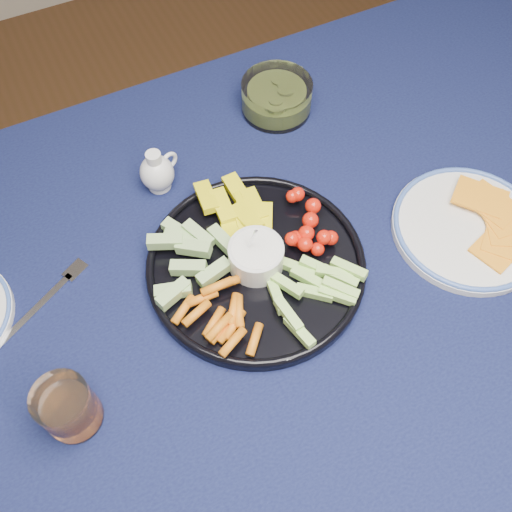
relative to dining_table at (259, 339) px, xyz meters
name	(u,v)px	position (x,y,z in m)	size (l,w,h in m)	color
dining_table	(259,339)	(0.00, 0.00, 0.00)	(1.67, 1.07, 0.75)	#4F2A1A
crudite_platter	(254,263)	(0.03, 0.07, 0.11)	(0.33, 0.33, 0.11)	black
creamer_pitcher	(157,172)	(-0.04, 0.29, 0.12)	(0.07, 0.06, 0.08)	silver
pickle_bowl	(277,98)	(0.21, 0.36, 0.11)	(0.13, 0.13, 0.06)	silver
cheese_plate	(469,226)	(0.36, -0.02, 0.10)	(0.24, 0.24, 0.03)	silver
juice_tumbler	(69,409)	(-0.28, -0.03, 0.12)	(0.07, 0.07, 0.09)	silver
fork_left	(50,296)	(-0.26, 0.16, 0.09)	(0.16, 0.10, 0.00)	silver
fork_right	(490,247)	(0.37, -0.06, 0.09)	(0.16, 0.14, 0.00)	silver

